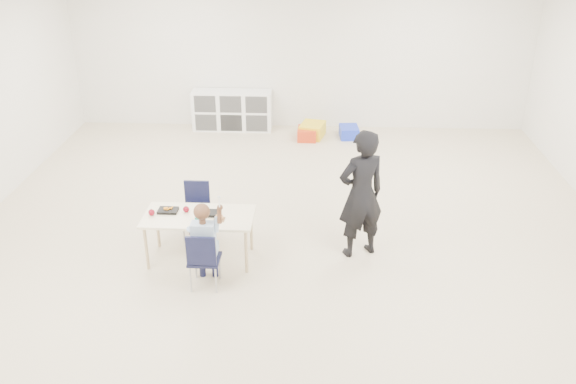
{
  "coord_description": "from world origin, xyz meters",
  "views": [
    {
      "loc": [
        0.28,
        -6.06,
        3.76
      ],
      "look_at": [
        -0.0,
        -0.05,
        0.85
      ],
      "focal_mm": 38.0,
      "sensor_mm": 36.0,
      "label": 1
    }
  ],
  "objects_px": {
    "adult": "(361,194)",
    "child": "(203,242)",
    "chair_near": "(205,258)",
    "table": "(200,237)",
    "cubby_shelf": "(232,110)"
  },
  "relations": [
    {
      "from": "table",
      "to": "child",
      "type": "distance_m",
      "value": 0.6
    },
    {
      "from": "table",
      "to": "cubby_shelf",
      "type": "height_order",
      "value": "cubby_shelf"
    },
    {
      "from": "chair_near",
      "to": "child",
      "type": "bearing_deg",
      "value": 0.6
    },
    {
      "from": "adult",
      "to": "child",
      "type": "bearing_deg",
      "value": -0.32
    },
    {
      "from": "chair_near",
      "to": "cubby_shelf",
      "type": "xyz_separation_m",
      "value": [
        -0.35,
        4.92,
        0.01
      ]
    },
    {
      "from": "chair_near",
      "to": "adult",
      "type": "bearing_deg",
      "value": 24.66
    },
    {
      "from": "table",
      "to": "child",
      "type": "relative_size",
      "value": 1.16
    },
    {
      "from": "table",
      "to": "adult",
      "type": "height_order",
      "value": "adult"
    },
    {
      "from": "chair_near",
      "to": "adult",
      "type": "relative_size",
      "value": 0.44
    },
    {
      "from": "chair_near",
      "to": "child",
      "type": "xyz_separation_m",
      "value": [
        0.0,
        0.0,
        0.2
      ]
    },
    {
      "from": "child",
      "to": "adult",
      "type": "distance_m",
      "value": 1.84
    },
    {
      "from": "cubby_shelf",
      "to": "adult",
      "type": "bearing_deg",
      "value": -64.24
    },
    {
      "from": "chair_near",
      "to": "cubby_shelf",
      "type": "distance_m",
      "value": 4.93
    },
    {
      "from": "table",
      "to": "adult",
      "type": "distance_m",
      "value": 1.89
    },
    {
      "from": "chair_near",
      "to": "cubby_shelf",
      "type": "bearing_deg",
      "value": 94.63
    }
  ]
}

